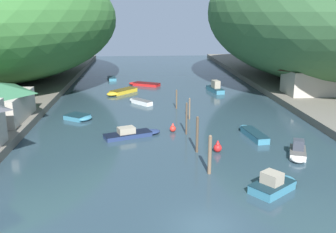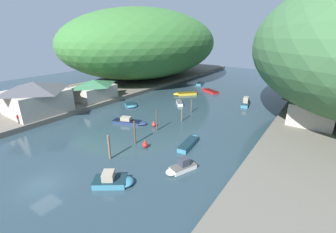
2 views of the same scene
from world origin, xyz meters
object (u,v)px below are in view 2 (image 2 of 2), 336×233
Objects in this scene: boat_yellow_tender at (114,181)px; channel_buoy_near at (145,145)px; boat_red_skiff at (130,121)px; boat_far_right_bank at (246,102)px; right_bank_cottage at (313,108)px; boat_navy_launch at (201,83)px; boat_moored_right at (184,94)px; boat_small_dinghy at (131,105)px; boat_mid_channel at (181,167)px; person_on_quay at (38,112)px; boat_white_cruiser at (190,142)px; waterfront_building at (36,97)px; channel_buoy_far at (154,124)px; person_by_boathouse at (18,118)px; boat_cabin_cruiser at (209,91)px; boat_near_quay at (179,102)px; boathouse_shed at (94,89)px.

boat_yellow_tender is 3.79× the size of channel_buoy_near.
boat_far_right_bank reaches higher than boat_red_skiff.
boat_yellow_tender is at bearing -117.89° from right_bank_cottage.
boat_navy_launch is 0.75× the size of boat_moored_right.
boat_small_dinghy is 26.97m from boat_yellow_tender.
boat_mid_channel is at bearing -115.71° from right_bank_cottage.
right_bank_cottage is at bearing -40.93° from boat_far_right_bank.
boat_white_cruiser is at bearing -74.39° from person_on_quay.
boat_red_skiff is (-12.77, 0.82, 0.00)m from boat_white_cruiser.
waterfront_building is 31.98m from boat_mid_channel.
boat_far_right_bank is 41.98m from person_on_quay.
right_bank_cottage is (42.68, 23.07, -0.23)m from waterfront_building.
boat_white_cruiser is at bearing -14.19° from channel_buoy_far.
right_bank_cottage is at bearing -43.47° from boat_navy_launch.
boat_navy_launch is (-30.78, 20.20, -3.41)m from right_bank_cottage.
right_bank_cottage is 4.12× the size of person_by_boathouse.
boat_red_skiff is (4.69, -35.67, 0.05)m from boat_navy_launch.
boat_red_skiff is at bearing 137.33° from boat_moored_right.
boat_white_cruiser is (19.46, -7.94, 0.06)m from boat_small_dinghy.
channel_buoy_near is (-7.09, 1.86, 0.01)m from boat_mid_channel.
boat_white_cruiser is 0.90× the size of boat_red_skiff.
boat_navy_launch is at bearing 108.08° from boat_white_cruiser.
person_by_boathouse is (-21.48, -7.15, 1.44)m from channel_buoy_near.
waterfront_building is 1.70× the size of boat_far_right_bank.
boat_cabin_cruiser is 0.95× the size of boat_red_skiff.
boat_small_dinghy is at bearing 140.07° from channel_buoy_near.
boat_near_quay is at bearing -35.05° from boat_mid_channel.
person_by_boathouse is (3.22, -4.83, -2.03)m from waterfront_building.
person_by_boathouse reaches higher than boat_mid_channel.
boat_white_cruiser is 4.87× the size of channel_buoy_near.
right_bank_cottage reaches higher than channel_buoy_near.
boat_white_cruiser reaches higher than boat_navy_launch.
boat_near_quay is 0.98× the size of boat_mid_channel.
boat_far_right_bank reaches higher than boat_navy_launch.
boat_small_dinghy is at bearing -165.70° from right_bank_cottage.
waterfront_building reaches higher than boat_far_right_bank.
waterfront_building is 48.51m from right_bank_cottage.
boat_cabin_cruiser is at bearing 103.28° from boat_white_cruiser.
boat_mid_channel is 2.44× the size of person_on_quay.
boat_moored_right is at bearing 167.03° from right_bank_cottage.
waterfront_building is 18.10m from boat_small_dinghy.
boat_red_skiff is at bearing 146.95° from channel_buoy_near.
boat_red_skiff is (15.37, -4.51, -2.84)m from boathouse_shed.
boat_white_cruiser is 27.96m from person_on_quay.
boat_mid_channel is at bearing -131.61° from boat_cabin_cruiser.
waterfront_building reaches higher than boat_small_dinghy.
boat_moored_right is at bearing 53.32° from boathouse_shed.
boathouse_shed is at bearing -119.11° from boat_navy_launch.
boat_navy_launch is at bearing 104.83° from channel_buoy_far.
boat_navy_launch is 22.09m from boat_far_right_bank.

